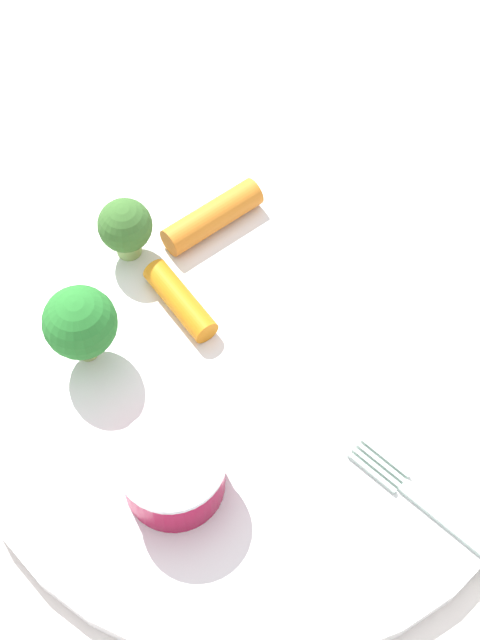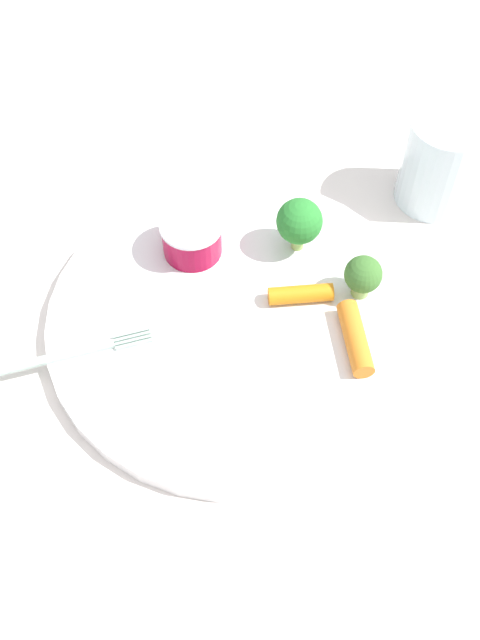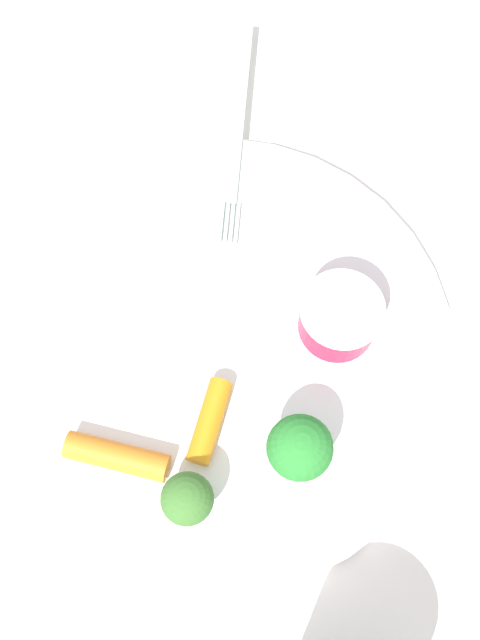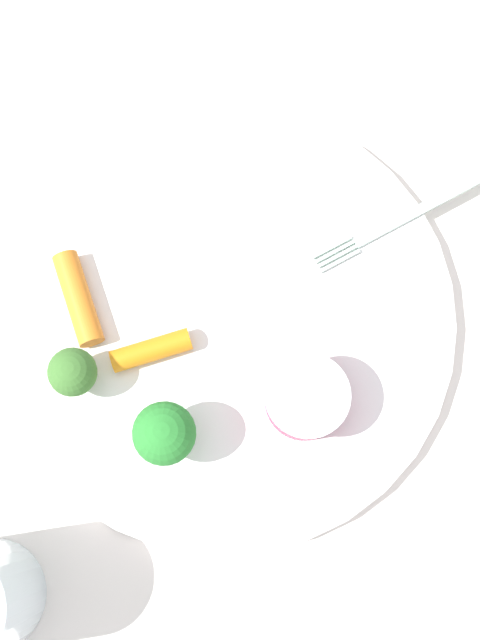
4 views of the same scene
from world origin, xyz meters
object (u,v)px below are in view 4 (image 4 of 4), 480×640
broccoli_floret_0 (164,433)px  carrot_stick_1 (78,299)px  sauce_cup (309,395)px  fork (429,205)px  plate (224,316)px  carrot_stick_0 (151,350)px  broccoli_floret_1 (73,372)px

broccoli_floret_0 → carrot_stick_1: size_ratio=0.82×
sauce_cup → fork: size_ratio=0.29×
carrot_stick_1 → fork: carrot_stick_1 is taller
plate → broccoli_floret_0: 0.09m
carrot_stick_0 → fork: carrot_stick_0 is taller
plate → carrot_stick_1: bearing=-46.5°
fork → broccoli_floret_1: bearing=-14.4°
fork → plate: bearing=-12.8°
sauce_cup → carrot_stick_0: size_ratio=1.00×
plate → sauce_cup: sauce_cup is taller
broccoli_floret_0 → broccoli_floret_1: 0.07m
broccoli_floret_1 → fork: 0.25m
carrot_stick_1 → sauce_cup: bearing=115.2°
plate → broccoli_floret_1: (0.09, -0.03, 0.03)m
carrot_stick_0 → fork: bearing=167.2°
broccoli_floret_1 → carrot_stick_1: size_ratio=0.63×
carrot_stick_0 → fork: 0.20m
plate → broccoli_floret_0: broccoli_floret_0 is taller
carrot_stick_1 → broccoli_floret_0: bearing=82.5°
plate → carrot_stick_0: size_ratio=5.87×
broccoli_floret_1 → sauce_cup: bearing=133.4°
sauce_cup → broccoli_floret_1: (0.10, -0.10, 0.01)m
carrot_stick_1 → fork: size_ratio=0.35×
broccoli_floret_0 → fork: 0.22m
plate → sauce_cup: size_ratio=5.84×
plate → fork: (-0.15, 0.03, 0.01)m
sauce_cup → carrot_stick_1: 0.15m
sauce_cup → carrot_stick_1: size_ratio=0.84×
broccoli_floret_1 → carrot_stick_0: 0.05m
carrot_stick_0 → carrot_stick_1: bearing=-76.6°
carrot_stick_1 → broccoli_floret_1: bearing=50.8°
plate → broccoli_floret_1: 0.10m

